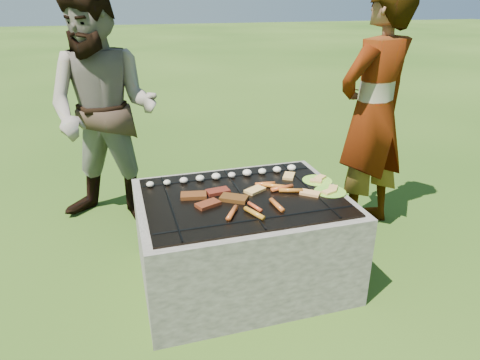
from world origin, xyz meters
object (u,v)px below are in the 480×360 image
object	(u,v)px
plate_near	(330,192)
bystander	(104,112)
plate_far	(317,181)
cook	(373,113)
fire_pit	(242,241)

from	to	relation	value
plate_near	bystander	bearing A→B (deg)	137.69
plate_near	plate_far	bearing A→B (deg)	89.98
plate_near	cook	bearing A→B (deg)	41.63
plate_near	cook	distance (m)	0.90
fire_pit	plate_far	size ratio (longest dim) A/B	5.84
plate_near	bystander	world-z (taller)	bystander
plate_far	cook	size ratio (longest dim) A/B	0.12
plate_far	fire_pit	bearing A→B (deg)	-170.59
cook	plate_far	bearing A→B (deg)	12.75
plate_far	cook	bearing A→B (deg)	30.52
cook	bystander	world-z (taller)	cook
fire_pit	bystander	distance (m)	1.53
plate_near	fire_pit	bearing A→B (deg)	170.59
plate_far	plate_near	world-z (taller)	same
bystander	plate_near	bearing A→B (deg)	-17.38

